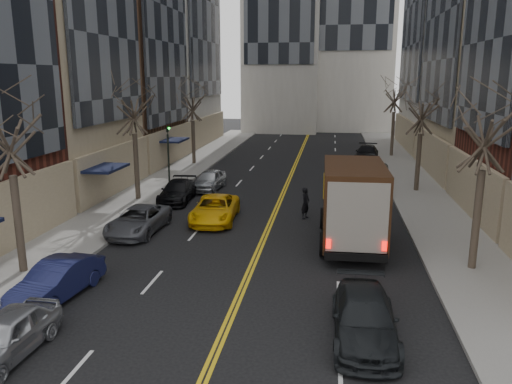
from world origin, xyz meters
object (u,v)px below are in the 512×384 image
ups_truck (352,203)px  taxi (215,209)px  observer_sedan (364,318)px  pedestrian (306,203)px

ups_truck → taxi: ups_truck is taller
ups_truck → observer_sedan: size_ratio=1.53×
observer_sedan → pedestrian: 12.83m
ups_truck → pedestrian: bearing=120.0°
observer_sedan → pedestrian: bearing=100.2°
ups_truck → observer_sedan: bearing=-90.5°
observer_sedan → taxi: (-7.20, 11.36, 0.00)m
pedestrian → taxi: bearing=129.1°
taxi → pedestrian: 4.94m
taxi → pedestrian: pedestrian is taller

